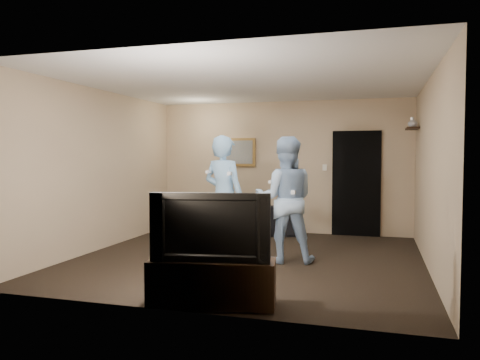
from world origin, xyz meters
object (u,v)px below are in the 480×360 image
(wii_player_right, at_px, (285,199))
(sofa, at_px, (244,219))
(wii_player_left, at_px, (224,197))
(tv_console, at_px, (212,282))
(television, at_px, (212,226))

(wii_player_right, bearing_deg, sofa, 119.75)
(sofa, distance_m, wii_player_left, 2.31)
(tv_console, xyz_separation_m, wii_player_right, (0.33, 2.20, 0.65))
(sofa, distance_m, wii_player_right, 2.55)
(television, height_order, wii_player_left, wii_player_left)
(wii_player_left, bearing_deg, tv_console, -74.83)
(sofa, height_order, television, television)
(tv_console, xyz_separation_m, wii_player_left, (-0.58, 2.15, 0.66))
(tv_console, distance_m, television, 0.57)
(sofa, height_order, tv_console, sofa)
(television, bearing_deg, tv_console, 0.00)
(sofa, bearing_deg, tv_console, 86.13)
(wii_player_left, height_order, wii_player_right, wii_player_left)
(wii_player_left, bearing_deg, sofa, 98.28)
(wii_player_left, bearing_deg, television, -74.83)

